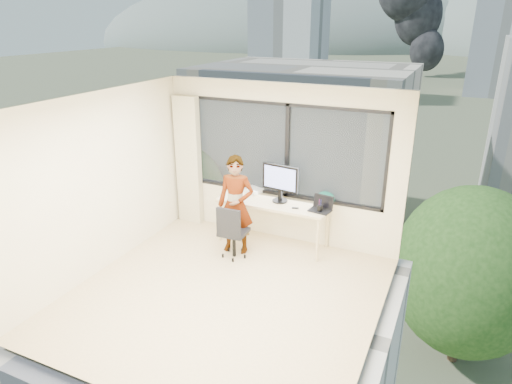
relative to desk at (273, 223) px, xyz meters
The scene contains 24 objects.
floor 1.70m from the desk, 90.00° to the right, with size 4.00×4.00×0.01m, color beige.
ceiling 2.78m from the desk, 90.00° to the right, with size 4.00×4.00×0.01m, color white.
wall_front 3.78m from the desk, 90.00° to the right, with size 4.00×0.01×2.60m, color beige.
wall_left 2.76m from the desk, 140.31° to the right, with size 0.01×4.00×2.60m, color beige.
wall_right 2.76m from the desk, 39.69° to the right, with size 0.01×4.00×2.60m, color beige.
window_wall 1.20m from the desk, 81.63° to the left, with size 3.30×0.16×1.55m, color black, non-canonical shape.
curtain 1.90m from the desk, behind, with size 0.45×0.14×2.30m, color beige.
desk is the anchor object (origin of this frame).
chair 0.76m from the desk, 120.48° to the right, with size 0.46×0.46×0.90m, color black, non-canonical shape.
person 0.76m from the desk, 133.83° to the right, with size 0.58×0.38×1.58m, color #2D2D33.
monitor 0.70m from the desk, 33.73° to the left, with size 0.62×0.13×0.62m, color black, non-canonical shape.
game_console 0.68m from the desk, 151.20° to the left, with size 0.28×0.23×0.07m, color white.
laptop 0.93m from the desk, ahead, with size 0.33×0.34×0.21m, color black, non-canonical shape.
cellphone 0.58m from the desk, 14.08° to the right, with size 0.10×0.05×0.01m, color black.
pen_cup 0.91m from the desk, ahead, with size 0.08×0.08×0.11m, color black.
handbag 0.97m from the desk, 16.84° to the left, with size 0.29×0.15×0.22m, color #0C4C3E.
exterior_ground 119.21m from the desk, 90.00° to the left, with size 400.00×400.00×0.04m, color #515B3D.
near_bldg_a 30.64m from the desk, 107.62° to the left, with size 16.00×12.00×14.00m, color beige.
far_tower_a 99.69m from the desk, 110.55° to the left, with size 14.00×14.00×28.00m, color silver.
far_tower_b 118.61m from the desk, 86.13° to the left, with size 13.00×13.00×30.00m, color silver.
far_tower_d 160.05m from the desk, 112.02° to the left, with size 16.00×14.00×22.00m, color silver.
hill_a 340.51m from the desk, 110.65° to the left, with size 288.00×216.00×90.00m, color slate.
tree_a 27.88m from the desk, 128.19° to the left, with size 7.00×7.00×8.00m, color #264C19, non-canonical shape.
tree_b 19.51m from the desk, 76.24° to the left, with size 7.60×7.60×9.00m, color #264C19, non-canonical shape.
Camera 1 is at (2.59, -4.63, 3.54)m, focal length 31.95 mm.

